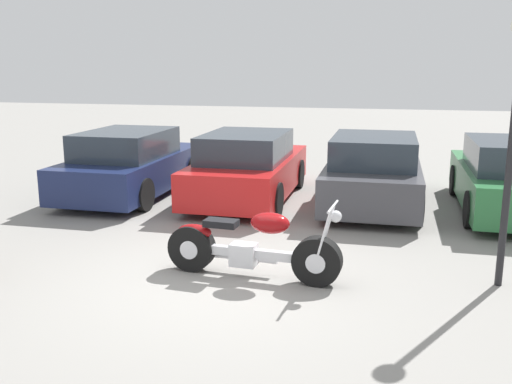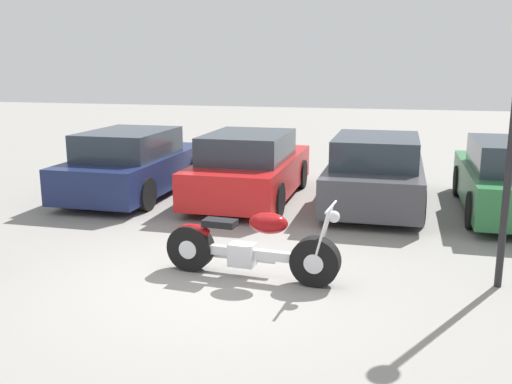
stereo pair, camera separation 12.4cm
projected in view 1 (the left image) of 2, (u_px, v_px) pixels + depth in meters
The scene contains 6 objects.
ground_plane at pixel (219, 282), 7.38m from camera, with size 60.00×60.00×0.00m, color gray.
motorcycle at pixel (250, 247), 7.46m from camera, with size 2.37×0.66×1.06m.
parked_car_navy at pixel (131, 165), 12.14m from camera, with size 1.85×4.17×1.40m.
parked_car_red at pixel (248, 168), 11.74m from camera, with size 1.85×4.17×1.40m.
parked_car_dark_grey at pixel (373, 172), 11.28m from camera, with size 1.85×4.17×1.40m.
parked_car_green at pixel (511, 179), 10.65m from camera, with size 1.85×4.17×1.40m.
Camera 1 is at (2.07, -6.64, 2.76)m, focal length 40.00 mm.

